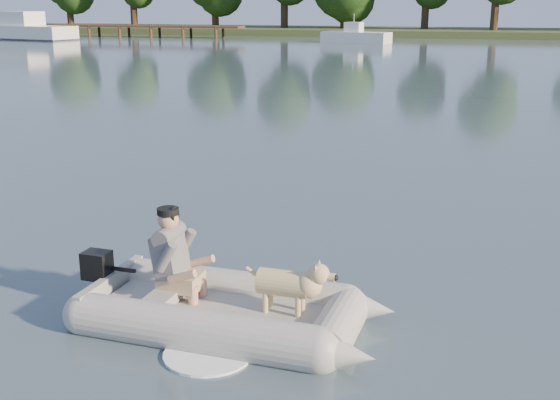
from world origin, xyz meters
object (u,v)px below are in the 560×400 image
(cabin_cruiser, at_px, (29,26))
(motorboat, at_px, (356,29))
(dinghy, at_px, (227,276))
(dock, at_px, (145,31))
(man, at_px, (171,252))
(dog, at_px, (284,288))

(cabin_cruiser, xyz_separation_m, motorboat, (26.86, 2.58, -0.11))
(dinghy, bearing_deg, dock, 119.62)
(cabin_cruiser, relative_size, motorboat, 1.62)
(man, xyz_separation_m, cabin_cruiser, (-32.95, 45.89, 0.45))
(dock, xyz_separation_m, dinghy, (26.11, -52.14, -0.00))
(cabin_cruiser, bearing_deg, dock, 53.26)
(dinghy, height_order, dog, dinghy)
(cabin_cruiser, bearing_deg, man, -40.70)
(dock, relative_size, man, 18.88)
(dinghy, bearing_deg, man, 175.76)
(dinghy, distance_m, man, 0.64)
(dog, distance_m, motorboat, 49.07)
(dinghy, bearing_deg, dog, 4.57)
(dock, xyz_separation_m, man, (25.50, -52.07, 0.17))
(man, distance_m, dog, 1.21)
(man, bearing_deg, dog, -0.00)
(man, relative_size, cabin_cruiser, 0.11)
(dinghy, relative_size, man, 4.23)
(man, bearing_deg, dinghy, -4.24)
(dinghy, height_order, motorboat, motorboat)
(man, distance_m, motorboat, 48.85)
(man, xyz_separation_m, motorboat, (-6.09, 48.47, 0.34))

